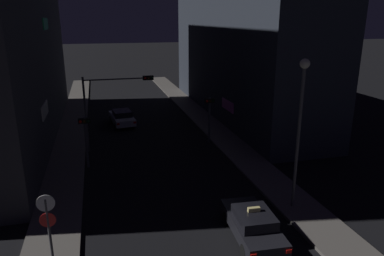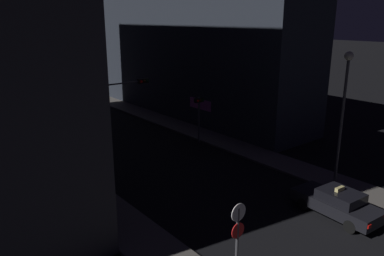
{
  "view_description": "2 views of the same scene",
  "coord_description": "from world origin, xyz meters",
  "px_view_note": "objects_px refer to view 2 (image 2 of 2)",
  "views": [
    {
      "loc": [
        -3.71,
        -3.64,
        9.73
      ],
      "look_at": [
        2.33,
        19.33,
        2.52
      ],
      "focal_mm": 33.85,
      "sensor_mm": 36.0,
      "label": 1
    },
    {
      "loc": [
        -13.76,
        0.86,
        9.65
      ],
      "look_at": [
        1.18,
        19.49,
        2.69
      ],
      "focal_mm": 35.4,
      "sensor_mm": 36.0,
      "label": 2
    }
  ],
  "objects_px": {
    "taxi": "(337,203)",
    "street_lamp_near_block": "(344,99)",
    "traffic_light_overhead": "(108,105)",
    "sign_pole_left": "(237,244)",
    "traffic_light_right_kerb": "(199,110)",
    "traffic_light_left_kerb": "(104,145)",
    "far_car": "(86,129)"
  },
  "relations": [
    {
      "from": "taxi",
      "to": "street_lamp_near_block",
      "type": "bearing_deg",
      "value": 32.37
    },
    {
      "from": "traffic_light_overhead",
      "to": "taxi",
      "type": "bearing_deg",
      "value": -68.52
    },
    {
      "from": "sign_pole_left",
      "to": "traffic_light_right_kerb",
      "type": "bearing_deg",
      "value": 54.25
    },
    {
      "from": "traffic_light_overhead",
      "to": "traffic_light_left_kerb",
      "type": "bearing_deg",
      "value": -121.08
    },
    {
      "from": "traffic_light_overhead",
      "to": "sign_pole_left",
      "type": "relative_size",
      "value": 1.5
    },
    {
      "from": "traffic_light_left_kerb",
      "to": "street_lamp_near_block",
      "type": "distance_m",
      "value": 13.87
    },
    {
      "from": "taxi",
      "to": "far_car",
      "type": "relative_size",
      "value": 0.99
    },
    {
      "from": "traffic_light_overhead",
      "to": "traffic_light_right_kerb",
      "type": "relative_size",
      "value": 1.52
    },
    {
      "from": "street_lamp_near_block",
      "to": "traffic_light_overhead",
      "type": "bearing_deg",
      "value": 126.33
    },
    {
      "from": "traffic_light_right_kerb",
      "to": "sign_pole_left",
      "type": "height_order",
      "value": "sign_pole_left"
    },
    {
      "from": "taxi",
      "to": "street_lamp_near_block",
      "type": "distance_m",
      "value": 5.94
    },
    {
      "from": "traffic_light_right_kerb",
      "to": "far_car",
      "type": "bearing_deg",
      "value": 132.54
    },
    {
      "from": "traffic_light_right_kerb",
      "to": "sign_pole_left",
      "type": "distance_m",
      "value": 17.98
    },
    {
      "from": "street_lamp_near_block",
      "to": "sign_pole_left",
      "type": "bearing_deg",
      "value": -164.31
    },
    {
      "from": "sign_pole_left",
      "to": "street_lamp_near_block",
      "type": "relative_size",
      "value": 0.49
    },
    {
      "from": "traffic_light_left_kerb",
      "to": "traffic_light_right_kerb",
      "type": "relative_size",
      "value": 0.95
    },
    {
      "from": "traffic_light_left_kerb",
      "to": "sign_pole_left",
      "type": "bearing_deg",
      "value": -94.93
    },
    {
      "from": "traffic_light_overhead",
      "to": "street_lamp_near_block",
      "type": "relative_size",
      "value": 0.73
    },
    {
      "from": "far_car",
      "to": "traffic_light_right_kerb",
      "type": "bearing_deg",
      "value": -47.46
    },
    {
      "from": "traffic_light_overhead",
      "to": "sign_pole_left",
      "type": "bearing_deg",
      "value": -101.22
    },
    {
      "from": "traffic_light_left_kerb",
      "to": "traffic_light_right_kerb",
      "type": "xyz_separation_m",
      "value": [
        9.49,
        2.82,
        0.13
      ]
    },
    {
      "from": "far_car",
      "to": "traffic_light_overhead",
      "type": "height_order",
      "value": "traffic_light_overhead"
    },
    {
      "from": "traffic_light_overhead",
      "to": "sign_pole_left",
      "type": "xyz_separation_m",
      "value": [
        -2.98,
        -15.02,
        -1.65
      ]
    },
    {
      "from": "traffic_light_left_kerb",
      "to": "street_lamp_near_block",
      "type": "xyz_separation_m",
      "value": [
        10.61,
        -8.5,
        2.75
      ]
    },
    {
      "from": "taxi",
      "to": "street_lamp_near_block",
      "type": "relative_size",
      "value": 0.59
    },
    {
      "from": "sign_pole_left",
      "to": "far_car",
      "type": "bearing_deg",
      "value": 79.42
    },
    {
      "from": "taxi",
      "to": "traffic_light_left_kerb",
      "type": "xyz_separation_m",
      "value": [
        -7.39,
        10.54,
        1.82
      ]
    },
    {
      "from": "far_car",
      "to": "taxi",
      "type": "bearing_deg",
      "value": -77.91
    },
    {
      "from": "traffic_light_overhead",
      "to": "far_car",
      "type": "bearing_deg",
      "value": 80.89
    },
    {
      "from": "traffic_light_overhead",
      "to": "street_lamp_near_block",
      "type": "height_order",
      "value": "street_lamp_near_block"
    },
    {
      "from": "far_car",
      "to": "sign_pole_left",
      "type": "height_order",
      "value": "sign_pole_left"
    },
    {
      "from": "taxi",
      "to": "sign_pole_left",
      "type": "height_order",
      "value": "sign_pole_left"
    }
  ]
}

